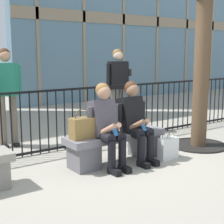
{
  "coord_description": "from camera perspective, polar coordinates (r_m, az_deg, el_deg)",
  "views": [
    {
      "loc": [
        -2.96,
        -4.01,
        1.62
      ],
      "look_at": [
        0.0,
        0.1,
        0.75
      ],
      "focal_mm": 54.88,
      "sensor_mm": 36.0,
      "label": 1
    }
  ],
  "objects": [
    {
      "name": "plaza_railing",
      "position": [
        5.96,
        -5.3,
        -0.84
      ],
      "size": [
        9.48,
        0.04,
        1.05
      ],
      "color": "black",
      "rests_on": "ground"
    },
    {
      "name": "seated_person_with_phone",
      "position": [
        4.83,
        -0.92,
        -1.85
      ],
      "size": [
        0.52,
        0.66,
        1.21
      ],
      "color": "black",
      "rests_on": "ground"
    },
    {
      "name": "ground_plane",
      "position": [
        5.24,
        0.65,
        -8.26
      ],
      "size": [
        60.0,
        60.0,
        0.0
      ],
      "primitive_type": "plane",
      "color": "#A8A091"
    },
    {
      "name": "handbag_on_bench",
      "position": [
        4.77,
        -4.9,
        -2.6
      ],
      "size": [
        0.35,
        0.19,
        0.42
      ],
      "color": "olive",
      "rests_on": "stone_bench"
    },
    {
      "name": "bystander_at_railing",
      "position": [
        6.17,
        -17.18,
        3.55
      ],
      "size": [
        0.55,
        0.42,
        1.71
      ],
      "color": "#6B6051",
      "rests_on": "ground"
    },
    {
      "name": "bystander_further_back",
      "position": [
        7.06,
        0.97,
        4.72
      ],
      "size": [
        0.55,
        0.3,
        1.71
      ],
      "color": "#6B6051",
      "rests_on": "ground"
    },
    {
      "name": "stone_bench",
      "position": [
        5.17,
        0.65,
        -5.39
      ],
      "size": [
        1.6,
        0.44,
        0.45
      ],
      "color": "slate",
      "rests_on": "ground"
    },
    {
      "name": "shopping_bag",
      "position": [
        5.38,
        9.33,
        -5.96
      ],
      "size": [
        0.33,
        0.14,
        0.44
      ],
      "color": "white",
      "rests_on": "ground"
    },
    {
      "name": "seated_person_companion",
      "position": [
        5.14,
        3.85,
        -1.16
      ],
      "size": [
        0.52,
        0.66,
        1.21
      ],
      "color": "black",
      "rests_on": "ground"
    }
  ]
}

